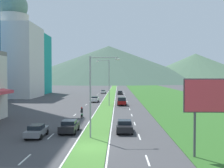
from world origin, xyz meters
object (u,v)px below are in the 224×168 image
Objects in this scene: street_lamp_near at (94,91)px; car_4 at (103,92)px; car_2 at (95,99)px; car_3 at (37,131)px; car_5 at (69,126)px; motorcycle_rider at (82,113)px; pickup_truck_0 at (122,101)px; car_0 at (125,126)px; car_1 at (120,93)px; street_lamp_mid at (108,80)px; billboard_roadside at (220,99)px.

street_lamp_near is 75.87m from car_4.
car_2 is 40.35m from car_3.
motorcycle_rider is at bearing 0.36° from car_5.
street_lamp_near is 33.43m from pickup_truck_0.
car_2 is at bearing 179.51° from car_4.
street_lamp_near reaches higher than car_0.
car_3 is at bearing -8.22° from car_1.
street_lamp_mid reaches higher than car_2.
car_5 is (-3.62, -28.43, -5.30)m from street_lamp_mid.
car_3 reaches higher than car_1.
street_lamp_near is 6.52m from car_0.
motorcycle_rider is (-0.07, 11.41, -0.05)m from car_5.
pickup_truck_0 reaches higher than car_4.
street_lamp_near reaches higher than car_1.
street_lamp_near is 2.07× the size of car_4.
billboard_roadside reaches higher than car_3.
billboard_roadside is 76.92m from car_1.
car_0 is 0.87× the size of car_2.
billboard_roadside is 19.64m from car_3.
billboard_roadside reaches higher than car_5.
car_2 is at bearing 107.43° from billboard_roadside.
street_lamp_mid is 2.44× the size of car_1.
billboard_roadside is at bearing 38.34° from car_0.
car_4 is at bearing -0.03° from car_5.
street_lamp_mid is 44.88m from car_4.
billboard_roadside is at bearing -145.10° from motorcycle_rider.
billboard_roadside is 1.49× the size of car_5.
billboard_roadside is 49.73m from car_2.
billboard_roadside is at bearing -73.91° from street_lamp_mid.
car_4 is at bearing -131.79° from car_1.
billboard_roadside is (11.27, -6.76, -0.28)m from street_lamp_near.
car_4 is 0.98× the size of car_5.
pickup_truck_0 is at bearing -170.88° from car_4.
street_lamp_near is at bearing 149.05° from billboard_roadside.
car_2 is 0.86× the size of pickup_truck_0.
car_0 is at bearing -83.53° from street_lamp_mid.
street_lamp_mid is 6.31m from pickup_truck_0.
street_lamp_mid reaches higher than pickup_truck_0.
billboard_roadside is 1.52× the size of car_4.
street_lamp_mid is 28.87m from car_0.
car_0 is at bearing -0.15° from pickup_truck_0.
car_2 is at bearing 0.43° from motorcycle_rider.
motorcycle_rider is (-0.10, -61.43, 0.01)m from car_4.
car_3 reaches higher than car_4.
street_lamp_mid reaches higher than car_3.
car_3 is at bearing 158.46° from billboard_roadside.
billboard_roadside is at bearing 10.96° from pickup_truck_0.
motorcycle_rider is (3.18, 13.96, 0.01)m from car_3.
street_lamp_near is at bearing -90.57° from street_lamp_mid.
motorcycle_rider is at bearing -148.37° from car_0.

